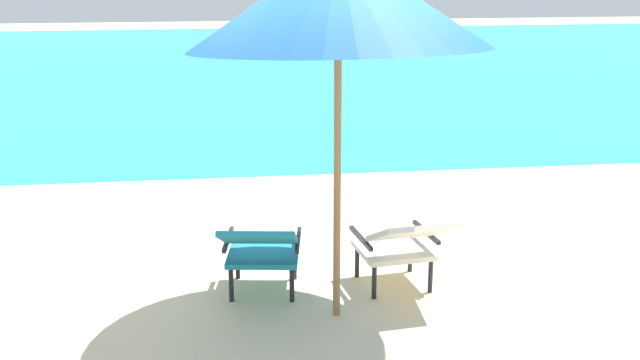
# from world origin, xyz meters

# --- Properties ---
(ground_plane) EXTENTS (40.00, 40.00, 0.00)m
(ground_plane) POSITION_xyz_m (0.00, 4.00, 0.00)
(ground_plane) COLOR beige
(ocean_band) EXTENTS (40.00, 18.00, 0.01)m
(ocean_band) POSITION_xyz_m (0.00, 12.12, 0.00)
(ocean_band) COLOR #28B2B7
(ocean_band) RESTS_ON ground_plane
(lounge_chair_left) EXTENTS (0.66, 0.94, 0.68)m
(lounge_chair_left) POSITION_xyz_m (-0.49, -0.19, 0.40)
(lounge_chair_left) COLOR teal
(lounge_chair_left) RESTS_ON ground_plane
(lounge_chair_right) EXTENTS (0.64, 0.93, 0.68)m
(lounge_chair_right) POSITION_xyz_m (0.53, -0.22, 0.40)
(lounge_chair_right) COLOR silver
(lounge_chair_right) RESTS_ON ground_plane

